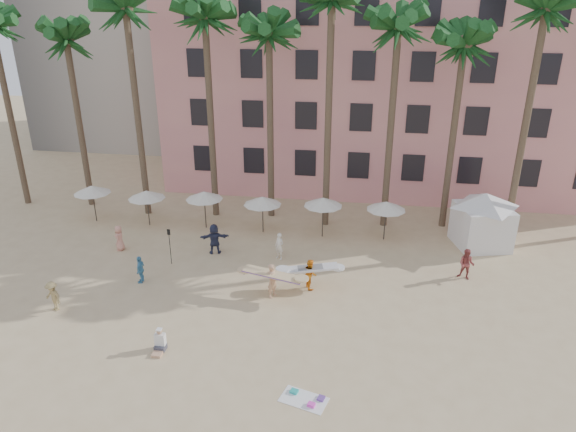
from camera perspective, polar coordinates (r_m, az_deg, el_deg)
The scene contains 11 objects.
ground at distance 23.82m, azimuth -6.64°, elevation -14.24°, with size 120.00×120.00×0.00m, color #D1B789.
pink_hotel at distance 44.72m, azimuth 11.11°, elevation 14.17°, with size 35.00×14.00×16.00m, color pink.
palm_row at distance 33.68m, azimuth 0.37°, elevation 20.44°, with size 44.40×5.40×16.30m.
umbrella_row at distance 34.09m, azimuth -6.16°, elevation 2.03°, with size 22.50×2.70×2.73m.
cabana at distance 34.04m, azimuth 20.89°, elevation 0.10°, with size 5.47×5.47×3.50m.
beach_towel at distance 21.11m, azimuth 1.94°, elevation -19.66°, with size 2.00×1.45×0.14m.
carrier_yellow at distance 26.72m, azimuth -1.73°, elevation -6.98°, with size 3.18×1.16×1.87m.
carrier_white at distance 27.58m, azimuth 2.49°, elevation -6.31°, with size 3.04×1.38×1.67m.
beachgoers at distance 29.67m, azimuth -7.41°, elevation -4.37°, with size 21.88×8.40×1.92m.
paddle at distance 30.54m, azimuth -13.02°, elevation -2.84°, with size 0.18×0.04×2.23m.
seated_man at distance 23.94m, azimuth -14.06°, elevation -13.56°, with size 0.47×0.82×1.06m.
Camera 1 is at (5.63, -18.27, 14.21)m, focal length 32.00 mm.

